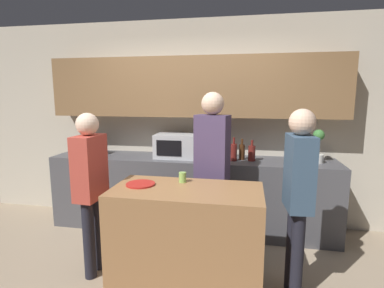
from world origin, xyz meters
name	(u,v)px	position (x,y,z in m)	size (l,w,h in m)	color
back_wall	(195,109)	(0.00, 1.66, 1.54)	(6.40, 0.40, 2.70)	beige
back_counter	(191,193)	(0.00, 1.39, 0.47)	(3.60, 0.62, 0.94)	#4C4C51
kitchen_island	(187,239)	(0.20, 0.17, 0.46)	(1.30, 0.66, 0.93)	#996B42
microwave	(176,146)	(-0.19, 1.40, 1.09)	(0.52, 0.39, 0.30)	#B7BABC
toaster	(93,147)	(-1.35, 1.40, 1.03)	(0.26, 0.16, 0.18)	black
potted_plant	(318,146)	(1.52, 1.40, 1.13)	(0.14, 0.14, 0.39)	silver
bottle_0	(226,150)	(0.44, 1.50, 1.04)	(0.07, 0.07, 0.26)	black
bottle_1	(234,152)	(0.54, 1.32, 1.05)	(0.08, 0.08, 0.29)	maroon
bottle_2	(242,152)	(0.64, 1.41, 1.04)	(0.07, 0.07, 0.26)	#472814
bottle_3	(252,153)	(0.76, 1.36, 1.03)	(0.09, 0.09, 0.26)	maroon
plate_on_island	(141,184)	(-0.23, 0.19, 0.94)	(0.26, 0.26, 0.01)	red
cup_0	(183,177)	(0.12, 0.34, 0.98)	(0.07, 0.07, 0.09)	#90C15A
person_left	(298,188)	(1.13, 0.24, 0.96)	(0.22, 0.35, 1.62)	black
person_center	(212,160)	(0.34, 0.76, 1.06)	(0.38, 0.27, 1.76)	black
person_right	(91,182)	(-0.74, 0.22, 0.93)	(0.21, 0.35, 1.57)	black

